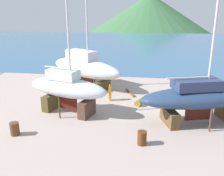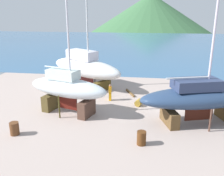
{
  "view_description": "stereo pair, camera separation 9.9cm",
  "coord_description": "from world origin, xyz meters",
  "px_view_note": "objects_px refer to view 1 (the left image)",
  "views": [
    {
      "loc": [
        -2.48,
        -21.55,
        8.21
      ],
      "look_at": [
        -5.5,
        -0.5,
        1.55
      ],
      "focal_mm": 39.56,
      "sensor_mm": 36.0,
      "label": 1
    },
    {
      "loc": [
        -2.38,
        -21.54,
        8.21
      ],
      "look_at": [
        -5.5,
        -0.5,
        1.55
      ],
      "focal_mm": 39.56,
      "sensor_mm": 36.0,
      "label": 2
    }
  ],
  "objects_px": {
    "sailboat_large_starboard": "(85,67)",
    "barrel_rust_far": "(142,138)",
    "barrel_blue_faded": "(139,102)",
    "barrel_rust_near": "(15,129)",
    "worker": "(110,92)",
    "sailboat_mid_port": "(200,97)",
    "sailboat_small_center": "(67,88)"
  },
  "relations": [
    {
      "from": "sailboat_mid_port",
      "to": "worker",
      "type": "bearing_deg",
      "value": 135.96
    },
    {
      "from": "barrel_blue_faded",
      "to": "barrel_rust_far",
      "type": "relative_size",
      "value": 0.83
    },
    {
      "from": "barrel_blue_faded",
      "to": "barrel_rust_near",
      "type": "height_order",
      "value": "barrel_rust_near"
    },
    {
      "from": "barrel_blue_faded",
      "to": "sailboat_large_starboard",
      "type": "bearing_deg",
      "value": 139.72
    },
    {
      "from": "sailboat_large_starboard",
      "to": "barrel_blue_faded",
      "type": "height_order",
      "value": "sailboat_large_starboard"
    },
    {
      "from": "sailboat_mid_port",
      "to": "sailboat_large_starboard",
      "type": "height_order",
      "value": "sailboat_large_starboard"
    },
    {
      "from": "sailboat_mid_port",
      "to": "worker",
      "type": "relative_size",
      "value": 9.59
    },
    {
      "from": "sailboat_small_center",
      "to": "worker",
      "type": "distance_m",
      "value": 4.78
    },
    {
      "from": "sailboat_large_starboard",
      "to": "barrel_blue_faded",
      "type": "relative_size",
      "value": 21.16
    },
    {
      "from": "sailboat_large_starboard",
      "to": "barrel_rust_far",
      "type": "relative_size",
      "value": 17.47
    },
    {
      "from": "sailboat_large_starboard",
      "to": "barrel_blue_faded",
      "type": "xyz_separation_m",
      "value": [
        6.31,
        -5.35,
        -1.91
      ]
    },
    {
      "from": "sailboat_mid_port",
      "to": "worker",
      "type": "distance_m",
      "value": 8.42
    },
    {
      "from": "sailboat_large_starboard",
      "to": "worker",
      "type": "height_order",
      "value": "sailboat_large_starboard"
    },
    {
      "from": "barrel_rust_near",
      "to": "sailboat_large_starboard",
      "type": "bearing_deg",
      "value": 80.85
    },
    {
      "from": "sailboat_small_center",
      "to": "worker",
      "type": "xyz_separation_m",
      "value": [
        3.05,
        3.44,
        -1.34
      ]
    },
    {
      "from": "sailboat_small_center",
      "to": "worker",
      "type": "bearing_deg",
      "value": 65.36
    },
    {
      "from": "barrel_blue_faded",
      "to": "barrel_rust_far",
      "type": "bearing_deg",
      "value": -86.08
    },
    {
      "from": "worker",
      "to": "sailboat_large_starboard",
      "type": "bearing_deg",
      "value": 128.27
    },
    {
      "from": "sailboat_large_starboard",
      "to": "barrel_rust_far",
      "type": "distance_m",
      "value": 14.04
    },
    {
      "from": "sailboat_mid_port",
      "to": "barrel_rust_near",
      "type": "relative_size",
      "value": 16.98
    },
    {
      "from": "sailboat_large_starboard",
      "to": "barrel_rust_near",
      "type": "bearing_deg",
      "value": -66.58
    },
    {
      "from": "sailboat_mid_port",
      "to": "barrel_rust_near",
      "type": "height_order",
      "value": "sailboat_mid_port"
    },
    {
      "from": "sailboat_large_starboard",
      "to": "barrel_rust_near",
      "type": "height_order",
      "value": "sailboat_large_starboard"
    },
    {
      "from": "sailboat_small_center",
      "to": "sailboat_large_starboard",
      "type": "bearing_deg",
      "value": 110.46
    },
    {
      "from": "sailboat_small_center",
      "to": "sailboat_mid_port",
      "type": "bearing_deg",
      "value": 15.17
    },
    {
      "from": "worker",
      "to": "barrel_rust_far",
      "type": "distance_m",
      "value": 8.46
    },
    {
      "from": "barrel_rust_far",
      "to": "barrel_rust_near",
      "type": "bearing_deg",
      "value": 179.67
    },
    {
      "from": "sailboat_large_starboard",
      "to": "worker",
      "type": "relative_size",
      "value": 9.95
    },
    {
      "from": "barrel_rust_far",
      "to": "sailboat_large_starboard",
      "type": "bearing_deg",
      "value": 119.1
    },
    {
      "from": "worker",
      "to": "barrel_rust_near",
      "type": "xyz_separation_m",
      "value": [
        -5.48,
        -7.75,
        -0.37
      ]
    },
    {
      "from": "sailboat_mid_port",
      "to": "sailboat_small_center",
      "type": "bearing_deg",
      "value": 161.01
    },
    {
      "from": "sailboat_large_starboard",
      "to": "barrel_rust_far",
      "type": "bearing_deg",
      "value": -28.33
    }
  ]
}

